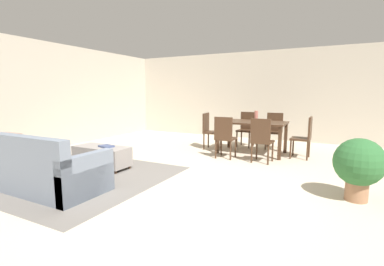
{
  "coord_description": "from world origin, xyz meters",
  "views": [
    {
      "loc": [
        1.99,
        -3.59,
        1.42
      ],
      "look_at": [
        -0.63,
        1.48,
        0.59
      ],
      "focal_mm": 25.56,
      "sensor_mm": 36.0,
      "label": 1
    }
  ],
  "objects": [
    {
      "name": "ground_plane",
      "position": [
        0.0,
        0.0,
        0.0
      ],
      "size": [
        10.8,
        10.8,
        0.0
      ],
      "primitive_type": "plane",
      "color": "beige"
    },
    {
      "name": "wall_back",
      "position": [
        0.0,
        5.0,
        1.35
      ],
      "size": [
        9.0,
        0.12,
        2.7
      ],
      "primitive_type": "cube",
      "color": "#BCB2A0",
      "rests_on": "ground_plane"
    },
    {
      "name": "wall_left",
      "position": [
        -4.5,
        0.5,
        1.35
      ],
      "size": [
        0.12,
        11.0,
        2.7
      ],
      "primitive_type": "cube",
      "color": "#BCB2A0",
      "rests_on": "ground_plane"
    },
    {
      "name": "area_rug",
      "position": [
        -1.89,
        -0.47,
        0.0
      ],
      "size": [
        3.0,
        2.8,
        0.01
      ],
      "primitive_type": "cube",
      "color": "slate",
      "rests_on": "ground_plane"
    },
    {
      "name": "couch",
      "position": [
        -1.89,
        -1.13,
        0.29
      ],
      "size": [
        2.11,
        0.88,
        0.86
      ],
      "color": "slate",
      "rests_on": "ground_plane"
    },
    {
      "name": "ottoman_table",
      "position": [
        -1.89,
        0.15,
        0.24
      ],
      "size": [
        1.11,
        0.47,
        0.42
      ],
      "color": "gray",
      "rests_on": "ground_plane"
    },
    {
      "name": "dining_table",
      "position": [
        0.31,
        2.76,
        0.66
      ],
      "size": [
        1.54,
        0.93,
        0.76
      ],
      "color": "#422B1C",
      "rests_on": "ground_plane"
    },
    {
      "name": "dining_chair_near_left",
      "position": [
        -0.07,
        1.95,
        0.52
      ],
      "size": [
        0.4,
        0.4,
        0.92
      ],
      "color": "#422B1C",
      "rests_on": "ground_plane"
    },
    {
      "name": "dining_chair_near_right",
      "position": [
        0.73,
        1.93,
        0.52
      ],
      "size": [
        0.42,
        0.42,
        0.92
      ],
      "color": "#422B1C",
      "rests_on": "ground_plane"
    },
    {
      "name": "dining_chair_far_left",
      "position": [
        -0.06,
        3.57,
        0.52
      ],
      "size": [
        0.42,
        0.42,
        0.92
      ],
      "color": "#422B1C",
      "rests_on": "ground_plane"
    },
    {
      "name": "dining_chair_far_right",
      "position": [
        0.67,
        3.57,
        0.52
      ],
      "size": [
        0.43,
        0.43,
        0.92
      ],
      "color": "#422B1C",
      "rests_on": "ground_plane"
    },
    {
      "name": "dining_chair_head_east",
      "position": [
        1.48,
        2.75,
        0.52
      ],
      "size": [
        0.41,
        0.41,
        0.92
      ],
      "color": "#422B1C",
      "rests_on": "ground_plane"
    },
    {
      "name": "dining_chair_head_west",
      "position": [
        -0.8,
        2.78,
        0.52
      ],
      "size": [
        0.43,
        0.43,
        0.92
      ],
      "color": "#422B1C",
      "rests_on": "ground_plane"
    },
    {
      "name": "vase_centerpiece",
      "position": [
        0.4,
        2.76,
        0.89
      ],
      "size": [
        0.08,
        0.08,
        0.26
      ],
      "primitive_type": "cylinder",
      "color": "#B26659",
      "rests_on": "dining_table"
    },
    {
      "name": "book_on_ottoman",
      "position": [
        -1.76,
        0.15,
        0.43
      ],
      "size": [
        0.3,
        0.26,
        0.03
      ],
      "primitive_type": "cube",
      "rotation": [
        0.0,
        0.0,
        -0.25
      ],
      "color": "#3F4C72",
      "rests_on": "ottoman_table"
    },
    {
      "name": "potted_plant",
      "position": [
        2.34,
        0.51,
        0.5
      ],
      "size": [
        0.63,
        0.63,
        0.84
      ],
      "color": "#996B4C",
      "rests_on": "ground_plane"
    }
  ]
}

